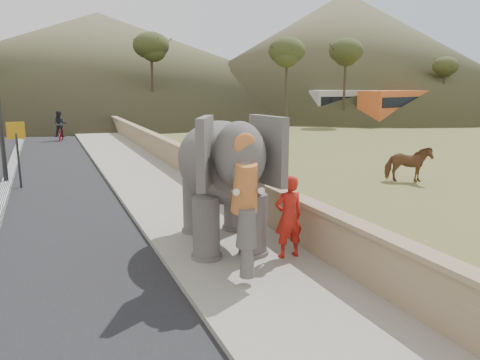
% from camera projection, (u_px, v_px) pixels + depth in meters
% --- Properties ---
extents(walkway, '(3.00, 120.00, 0.15)m').
position_uv_depth(walkway, '(167.00, 196.00, 15.41)').
color(walkway, '#9E9687').
rests_on(walkway, ground).
extents(parapet, '(0.30, 120.00, 1.10)m').
position_uv_depth(parapet, '(214.00, 178.00, 15.94)').
color(parapet, tan).
rests_on(parapet, ground).
extents(lamppost, '(1.76, 0.36, 8.00)m').
position_uv_depth(lamppost, '(3.00, 50.00, 16.36)').
color(lamppost, '#2C2B30').
rests_on(lamppost, ground).
extents(signboard, '(0.60, 0.08, 2.40)m').
position_uv_depth(signboard, '(17.00, 143.00, 16.59)').
color(signboard, '#2D2D33').
rests_on(signboard, ground).
extents(cow, '(1.82, 1.50, 1.40)m').
position_uv_depth(cow, '(408.00, 164.00, 17.88)').
color(cow, brown).
rests_on(cow, ground).
extents(distant_car, '(4.56, 3.14, 1.44)m').
position_uv_depth(distant_car, '(289.00, 115.00, 45.35)').
color(distant_car, silver).
rests_on(distant_car, ground).
extents(bus_white, '(11.26, 4.30, 3.10)m').
position_uv_depth(bus_white, '(366.00, 106.00, 45.66)').
color(bus_white, silver).
rests_on(bus_white, ground).
extents(bus_orange, '(11.27, 5.31, 3.10)m').
position_uv_depth(bus_orange, '(404.00, 107.00, 44.60)').
color(bus_orange, orange).
rests_on(bus_orange, ground).
extents(hill_right, '(56.00, 56.00, 16.00)m').
position_uv_depth(hill_right, '(343.00, 53.00, 65.39)').
color(hill_right, brown).
rests_on(hill_right, ground).
extents(hill_far, '(80.00, 80.00, 14.00)m').
position_uv_depth(hill_far, '(100.00, 61.00, 70.07)').
color(hill_far, brown).
rests_on(hill_far, ground).
extents(elephant_and_man, '(2.67, 4.32, 2.93)m').
position_uv_depth(elephant_and_man, '(223.00, 180.00, 10.44)').
color(elephant_and_man, '#635E5A').
rests_on(elephant_and_man, ground).
extents(motorcyclist, '(0.96, 1.65, 2.00)m').
position_uv_depth(motorcyclist, '(61.00, 128.00, 30.82)').
color(motorcyclist, maroon).
rests_on(motorcyclist, ground).
extents(trees, '(46.38, 42.08, 8.53)m').
position_uv_depth(trees, '(145.00, 82.00, 33.12)').
color(trees, '#473828').
rests_on(trees, ground).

